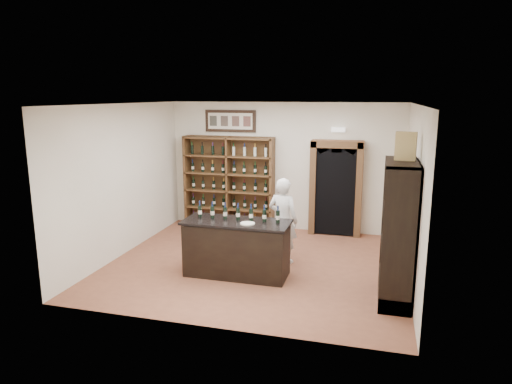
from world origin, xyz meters
TOP-DOWN VIEW (x-y plane):
  - floor at (0.00, 0.00)m, footprint 5.50×5.50m
  - ceiling at (0.00, 0.00)m, footprint 5.50×5.50m
  - wall_back at (0.00, 2.50)m, footprint 5.50×0.04m
  - wall_left at (-2.75, 0.00)m, footprint 0.04×5.00m
  - wall_right at (2.75, 0.00)m, footprint 0.04×5.00m
  - wine_shelf at (-1.30, 2.33)m, footprint 2.20×0.38m
  - framed_picture at (-1.30, 2.47)m, footprint 1.25×0.04m
  - arched_doorway at (1.25, 2.33)m, footprint 1.17×0.35m
  - emergency_light at (1.25, 2.42)m, footprint 0.30×0.10m
  - tasting_counter at (-0.20, -0.60)m, footprint 1.88×0.78m
  - counter_bottle_0 at (-0.92, -0.51)m, footprint 0.07×0.07m
  - counter_bottle_1 at (-0.68, -0.51)m, footprint 0.07×0.07m
  - counter_bottle_2 at (-0.44, -0.51)m, footprint 0.07×0.07m
  - counter_bottle_3 at (-0.20, -0.51)m, footprint 0.07×0.07m
  - counter_bottle_4 at (0.04, -0.51)m, footprint 0.07×0.07m
  - counter_bottle_5 at (0.28, -0.51)m, footprint 0.07×0.07m
  - counter_bottle_6 at (0.52, -0.51)m, footprint 0.07×0.07m
  - side_cabinet at (2.52, -0.90)m, footprint 0.48×1.20m
  - shopkeeper at (0.45, 0.27)m, footprint 0.68×0.53m
  - plate at (0.04, -0.74)m, footprint 0.25×0.25m
  - wine_crate at (2.52, -0.81)m, footprint 0.32×0.17m

SIDE VIEW (x-z plane):
  - floor at x=0.00m, z-range 0.00..0.00m
  - tasting_counter at x=-0.20m, z-range -0.01..0.99m
  - side_cabinet at x=2.52m, z-range -0.35..1.85m
  - shopkeeper at x=0.45m, z-range 0.00..1.64m
  - plate at x=0.04m, z-range 1.00..1.02m
  - wine_shelf at x=-1.30m, z-range 0.00..2.20m
  - counter_bottle_0 at x=-0.92m, z-range 0.96..1.26m
  - counter_bottle_1 at x=-0.68m, z-range 0.96..1.26m
  - counter_bottle_2 at x=-0.44m, z-range 0.96..1.26m
  - counter_bottle_3 at x=-0.20m, z-range 0.96..1.26m
  - counter_bottle_4 at x=0.04m, z-range 0.96..1.26m
  - counter_bottle_5 at x=0.28m, z-range 0.96..1.26m
  - counter_bottle_6 at x=0.52m, z-range 0.96..1.26m
  - arched_doorway at x=1.25m, z-range 0.05..2.22m
  - wall_back at x=0.00m, z-range 0.00..3.00m
  - wall_left at x=-2.75m, z-range 0.00..3.00m
  - wall_right at x=2.75m, z-range 0.00..3.00m
  - emergency_light at x=1.25m, z-range 2.35..2.45m
  - wine_crate at x=2.52m, z-range 2.20..2.63m
  - framed_picture at x=-1.30m, z-range 2.29..2.81m
  - ceiling at x=0.00m, z-range 3.00..3.00m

